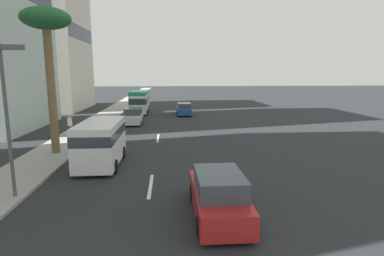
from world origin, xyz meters
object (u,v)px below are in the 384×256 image
van_second (101,141)px  car_lead (184,109)px  pedestrian_near_lamp (70,124)px  palm_tree (47,29)px  car_fourth (133,117)px  street_lamp (9,104)px  minibus_fifth (140,101)px  car_third (218,195)px

van_second → car_lead: bearing=164.9°
van_second → pedestrian_near_lamp: bearing=-152.7°
car_lead → palm_tree: (-19.14, 9.36, 7.16)m
car_fourth → street_lamp: size_ratio=0.65×
palm_tree → car_fourth: bearing=-16.8°
pedestrian_near_lamp → palm_tree: size_ratio=0.19×
van_second → palm_tree: bearing=-126.9°
car_fourth → palm_tree: (-12.16, 3.67, 7.11)m
minibus_fifth → van_second: bearing=-0.2°
car_fourth → palm_tree: palm_tree is taller
pedestrian_near_lamp → street_lamp: bearing=-81.2°
car_lead → car_third: (-28.71, 0.20, 0.07)m
car_fourth → car_third: bearing=14.2°
car_lead → car_third: bearing=179.6°
van_second → street_lamp: size_ratio=0.82×
street_lamp → minibus_fifth: bearing=-5.1°
minibus_fifth → street_lamp: street_lamp is taller
car_third → car_fourth: size_ratio=1.15×
car_lead → street_lamp: street_lamp is taller
car_third → car_lead: bearing=-0.4°
palm_tree → minibus_fifth: bearing=-9.4°
minibus_fifth → pedestrian_near_lamp: (-15.78, 4.29, -0.52)m
car_lead → pedestrian_near_lamp: pedestrian_near_lamp is taller
car_third → car_fourth: 22.40m
pedestrian_near_lamp → palm_tree: palm_tree is taller
van_second → palm_tree: (2.61, 3.47, 6.44)m
street_lamp → car_lead: bearing=-17.5°
car_fourth → minibus_fifth: (9.19, 0.13, 0.83)m
car_third → minibus_fifth: 31.43m
minibus_fifth → pedestrian_near_lamp: minibus_fifth is taller
car_fourth → pedestrian_near_lamp: 7.94m
car_lead → car_fourth: 9.01m
car_third → street_lamp: (2.16, 8.17, 3.24)m
minibus_fifth → street_lamp: bearing=-5.1°
van_second → palm_tree: 7.77m
car_lead → van_second: (-21.75, 5.89, 0.72)m
car_lead → street_lamp: 28.03m
car_lead → palm_tree: 22.48m
van_second → palm_tree: palm_tree is taller
car_lead → minibus_fifth: 6.29m
car_fourth → minibus_fifth: 9.23m
minibus_fifth → car_fourth: bearing=0.8°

